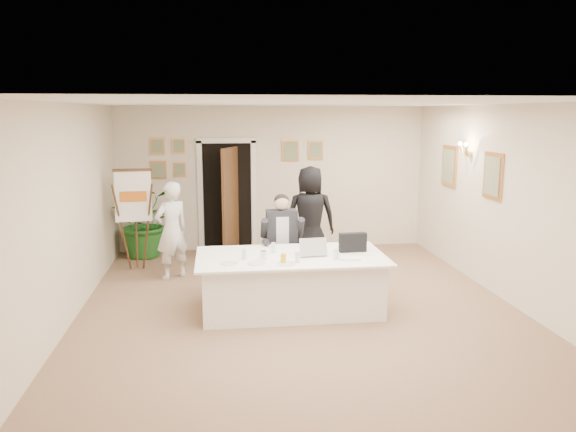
% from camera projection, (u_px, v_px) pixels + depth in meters
% --- Properties ---
extents(floor, '(7.00, 7.00, 0.00)m').
position_uv_depth(floor, '(298.00, 306.00, 7.89)').
color(floor, brown).
rests_on(floor, ground).
extents(ceiling, '(6.00, 7.00, 0.02)m').
position_uv_depth(ceiling, '(299.00, 103.00, 7.38)').
color(ceiling, white).
rests_on(ceiling, wall_back).
extents(wall_back, '(6.00, 0.10, 2.80)m').
position_uv_depth(wall_back, '(273.00, 178.00, 11.05)').
color(wall_back, white).
rests_on(wall_back, floor).
extents(wall_front, '(6.00, 0.10, 2.80)m').
position_uv_depth(wall_front, '(366.00, 285.00, 4.22)').
color(wall_front, white).
rests_on(wall_front, floor).
extents(wall_left, '(0.10, 7.00, 2.80)m').
position_uv_depth(wall_left, '(69.00, 213.00, 7.26)').
color(wall_left, white).
rests_on(wall_left, floor).
extents(wall_right, '(0.10, 7.00, 2.80)m').
position_uv_depth(wall_right, '(506.00, 203.00, 8.01)').
color(wall_right, white).
rests_on(wall_right, floor).
extents(doorway, '(1.14, 0.86, 2.20)m').
position_uv_depth(doorway, '(228.00, 199.00, 10.83)').
color(doorway, black).
rests_on(doorway, floor).
extents(pictures_back_wall, '(3.40, 0.06, 0.80)m').
position_uv_depth(pictures_back_wall, '(232.00, 156.00, 10.83)').
color(pictures_back_wall, '#CD8546').
rests_on(pictures_back_wall, wall_back).
extents(pictures_right_wall, '(0.06, 2.20, 0.80)m').
position_uv_depth(pictures_right_wall, '(469.00, 171.00, 9.11)').
color(pictures_right_wall, '#CD8546').
rests_on(pictures_right_wall, wall_right).
extents(wall_sconce, '(0.20, 0.30, 0.24)m').
position_uv_depth(wall_sconce, '(466.00, 149.00, 9.04)').
color(wall_sconce, gold).
rests_on(wall_sconce, wall_right).
extents(conference_table, '(2.55, 1.36, 0.78)m').
position_uv_depth(conference_table, '(291.00, 283.00, 7.65)').
color(conference_table, white).
rests_on(conference_table, floor).
extents(seated_man, '(0.70, 0.74, 1.48)m').
position_uv_depth(seated_man, '(282.00, 241.00, 8.56)').
color(seated_man, black).
rests_on(seated_man, floor).
extents(flip_chart, '(0.61, 0.40, 1.72)m').
position_uv_depth(flip_chart, '(135.00, 225.00, 9.55)').
color(flip_chart, '#3D2213').
rests_on(flip_chart, floor).
extents(standing_man, '(0.69, 0.65, 1.59)m').
position_uv_depth(standing_man, '(172.00, 231.00, 9.07)').
color(standing_man, silver).
rests_on(standing_man, floor).
extents(standing_woman, '(0.90, 0.61, 1.78)m').
position_uv_depth(standing_woman, '(310.00, 217.00, 9.74)').
color(standing_woman, black).
rests_on(standing_woman, floor).
extents(potted_palm, '(1.43, 1.31, 1.34)m').
position_uv_depth(potted_palm, '(146.00, 221.00, 10.49)').
color(potted_palm, '#1F5F20').
rests_on(potted_palm, floor).
extents(laptop, '(0.41, 0.42, 0.28)m').
position_uv_depth(laptop, '(312.00, 245.00, 7.60)').
color(laptop, '#B7BABC').
rests_on(laptop, conference_table).
extents(laptop_bag, '(0.38, 0.13, 0.27)m').
position_uv_depth(laptop_bag, '(353.00, 242.00, 7.77)').
color(laptop_bag, black).
rests_on(laptop_bag, conference_table).
extents(paper_stack, '(0.29, 0.22, 0.03)m').
position_uv_depth(paper_stack, '(350.00, 258.00, 7.39)').
color(paper_stack, white).
rests_on(paper_stack, conference_table).
extents(plate_left, '(0.28, 0.28, 0.01)m').
position_uv_depth(plate_left, '(229.00, 263.00, 7.16)').
color(plate_left, white).
rests_on(plate_left, conference_table).
extents(plate_mid, '(0.24, 0.24, 0.01)m').
position_uv_depth(plate_mid, '(256.00, 263.00, 7.16)').
color(plate_mid, white).
rests_on(plate_mid, conference_table).
extents(plate_near, '(0.28, 0.28, 0.01)m').
position_uv_depth(plate_near, '(287.00, 264.00, 7.14)').
color(plate_near, white).
rests_on(plate_near, conference_table).
extents(glass_a, '(0.07, 0.07, 0.14)m').
position_uv_depth(glass_a, '(244.00, 254.00, 7.36)').
color(glass_a, silver).
rests_on(glass_a, conference_table).
extents(glass_b, '(0.06, 0.06, 0.14)m').
position_uv_depth(glass_b, '(297.00, 257.00, 7.20)').
color(glass_b, silver).
rests_on(glass_b, conference_table).
extents(glass_c, '(0.07, 0.07, 0.14)m').
position_uv_depth(glass_c, '(336.00, 254.00, 7.37)').
color(glass_c, silver).
rests_on(glass_c, conference_table).
extents(glass_d, '(0.07, 0.07, 0.14)m').
position_uv_depth(glass_d, '(273.00, 248.00, 7.73)').
color(glass_d, silver).
rests_on(glass_d, conference_table).
extents(oj_glass, '(0.09, 0.09, 0.13)m').
position_uv_depth(oj_glass, '(283.00, 259.00, 7.16)').
color(oj_glass, gold).
rests_on(oj_glass, conference_table).
extents(steel_jug, '(0.11, 0.11, 0.11)m').
position_uv_depth(steel_jug, '(263.00, 255.00, 7.39)').
color(steel_jug, silver).
rests_on(steel_jug, conference_table).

